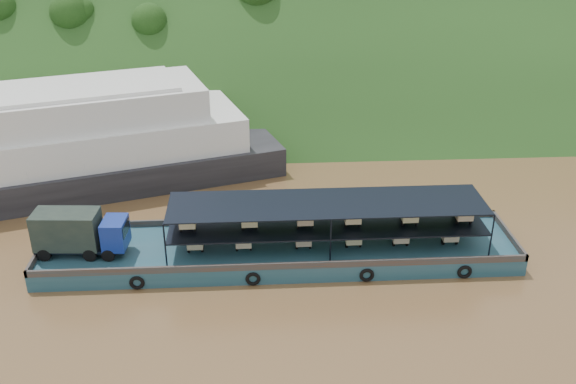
{
  "coord_description": "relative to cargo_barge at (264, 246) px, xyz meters",
  "views": [
    {
      "loc": [
        -4.74,
        -42.88,
        25.41
      ],
      "look_at": [
        -2.0,
        3.0,
        3.2
      ],
      "focal_mm": 40.0,
      "sensor_mm": 36.0,
      "label": 1
    }
  ],
  "objects": [
    {
      "name": "hillside",
      "position": [
        4.08,
        37.79,
        -1.12
      ],
      "size": [
        140.0,
        39.6,
        39.6
      ],
      "primitive_type": "cube",
      "rotation": [
        0.79,
        0.0,
        0.0
      ],
      "color": "#1C3814",
      "rests_on": "ground"
    },
    {
      "name": "ground",
      "position": [
        4.08,
        1.79,
        -1.12
      ],
      "size": [
        160.0,
        160.0,
        0.0
      ],
      "primitive_type": "plane",
      "color": "brown",
      "rests_on": "ground"
    },
    {
      "name": "cargo_barge",
      "position": [
        0.0,
        0.0,
        0.0
      ],
      "size": [
        35.0,
        7.18,
        4.54
      ],
      "color": "#16414E",
      "rests_on": "ground"
    },
    {
      "name": "passenger_ferry",
      "position": [
        -20.95,
        13.54,
        2.88
      ],
      "size": [
        46.96,
        24.6,
        9.24
      ],
      "rotation": [
        0.0,
        0.0,
        0.31
      ],
      "color": "black",
      "rests_on": "ground"
    }
  ]
}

